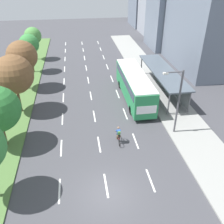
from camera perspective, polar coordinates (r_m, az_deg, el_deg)
ground_plane at (r=18.95m, az=-1.09°, el=-18.39°), size 140.00×140.00×0.00m
median_strip at (r=35.94m, az=-18.84°, el=5.74°), size 2.60×52.00×0.12m
sidewalk_right at (r=36.89m, az=9.14°, el=7.73°), size 4.50×52.00×0.15m
lane_divider_left at (r=33.95m, az=-11.20°, el=5.27°), size 0.14×47.87×0.01m
lane_divider_center at (r=33.93m, az=-5.28°, el=5.74°), size 0.14×47.87×0.01m
lane_divider_right at (r=34.26m, az=0.60°, el=6.13°), size 0.14×47.87×0.01m
bus_shelter at (r=32.56m, az=12.04°, el=7.64°), size 2.90×12.75×2.86m
bus at (r=29.98m, az=5.23°, el=6.56°), size 2.54×11.29×3.37m
cyclist at (r=22.87m, az=1.55°, el=-5.52°), size 0.46×1.82×1.71m
median_tree_third at (r=27.97m, az=-21.95°, el=8.10°), size 4.18×4.18×6.53m
median_tree_fourth at (r=33.61m, az=-20.27°, el=12.14°), size 3.87×3.87×6.42m
median_tree_fifth at (r=39.42m, az=-18.79°, el=14.73°), size 2.93×2.93×5.79m
median_tree_farthest at (r=45.36m, az=-17.98°, el=16.50°), size 2.86×2.86×5.50m
streetlight at (r=23.31m, az=14.97°, el=3.08°), size 1.91×0.24×6.50m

